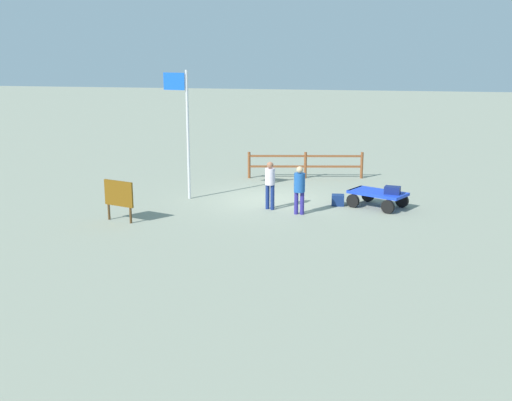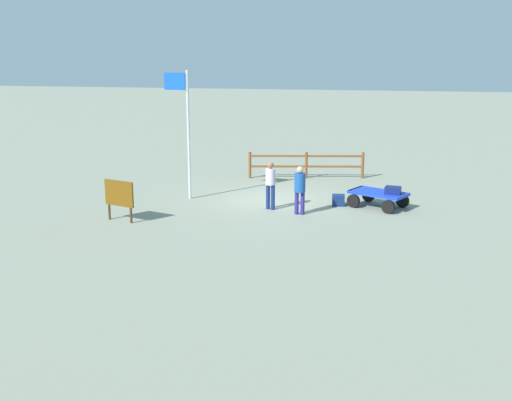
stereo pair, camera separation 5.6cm
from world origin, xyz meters
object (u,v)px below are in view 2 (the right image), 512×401
suitcase_maroon (393,190)px  luggage_cart (378,196)px  signboard (119,195)px  worker_lead (300,186)px  worker_trailing (270,182)px  suitcase_tan (338,200)px  flagpole (185,122)px

suitcase_maroon → luggage_cart: bearing=-29.1°
signboard → suitcase_maroon: bearing=-160.3°
worker_lead → worker_trailing: bearing=-24.4°
luggage_cart → suitcase_tan: size_ratio=4.76×
worker_lead → suitcase_tan: bearing=-129.8°
luggage_cart → signboard: 8.90m
luggage_cart → worker_lead: worker_lead is taller
worker_trailing → worker_lead: bearing=155.6°
flagpole → suitcase_maroon: bearing=177.4°
worker_trailing → suitcase_maroon: bearing=-170.7°
suitcase_tan → worker_lead: bearing=50.2°
flagpole → signboard: 4.16m
suitcase_maroon → flagpole: bearing=-2.6°
suitcase_tan → flagpole: flagpole is taller
flagpole → signboard: (1.22, 3.45, -1.98)m
luggage_cart → signboard: bearing=22.5°
worker_lead → luggage_cart: bearing=-150.7°
signboard → worker_trailing: bearing=-151.8°
signboard → worker_lead: bearing=-160.9°
worker_trailing → flagpole: bearing=-17.0°
suitcase_tan → worker_trailing: (2.30, 0.97, 0.79)m
suitcase_maroon → worker_trailing: 4.24m
suitcase_maroon → suitcase_tan: size_ratio=1.27×
suitcase_maroon → worker_trailing: size_ratio=0.35×
luggage_cart → flagpole: size_ratio=0.47×
worker_lead → flagpole: (4.40, -1.51, 1.87)m
flagpole → luggage_cart: bearing=179.6°
worker_lead → worker_trailing: size_ratio=0.98×
luggage_cart → suitcase_maroon: 0.64m
luggage_cart → suitcase_tan: 1.39m
suitcase_maroon → signboard: 9.26m
suitcase_tan → worker_trailing: worker_trailing is taller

